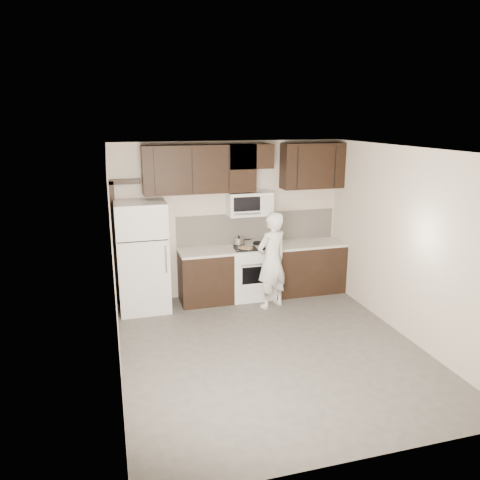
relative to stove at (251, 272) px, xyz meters
name	(u,v)px	position (x,y,z in m)	size (l,w,h in m)	color
floor	(271,349)	(-0.30, -1.94, -0.46)	(4.50, 4.50, 0.00)	#4C4A47
back_wall	(230,219)	(-0.30, 0.31, 0.89)	(4.00, 4.00, 0.00)	beige
ceiling	(275,149)	(-0.30, -1.94, 2.24)	(4.50, 4.50, 0.00)	white
counter_run	(267,270)	(0.30, 0.00, 0.00)	(2.95, 0.64, 0.91)	black
stove	(251,272)	(0.00, 0.00, 0.00)	(0.76, 0.66, 0.94)	silver
backsplash	(257,227)	(0.20, 0.30, 0.72)	(2.90, 0.02, 0.54)	beige
upper_cabinets	(244,166)	(-0.09, 0.14, 1.82)	(3.48, 0.35, 0.78)	black
microwave	(249,204)	(0.00, 0.12, 1.19)	(0.76, 0.42, 0.40)	silver
refrigerator	(143,257)	(-1.85, -0.05, 0.44)	(0.80, 0.76, 1.80)	silver
door_trim	(117,233)	(-2.22, 0.27, 0.79)	(0.50, 0.08, 2.12)	black
saucepan	(239,241)	(-0.18, 0.15, 0.52)	(0.33, 0.19, 0.18)	silver
baking_tray	(246,249)	(-0.14, -0.12, 0.46)	(0.37, 0.28, 0.02)	black
pizza	(246,248)	(-0.14, -0.12, 0.48)	(0.25, 0.25, 0.02)	#CDAF89
person	(272,260)	(0.19, -0.53, 0.35)	(0.59, 0.39, 1.62)	white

